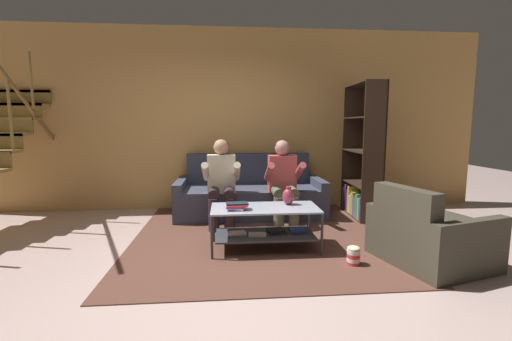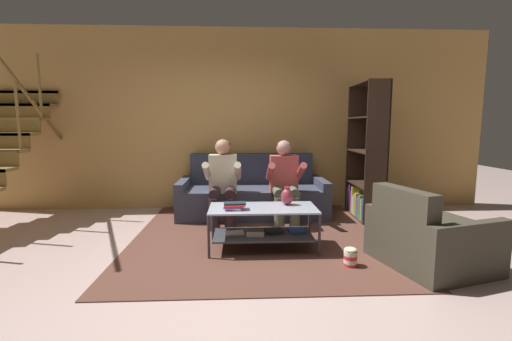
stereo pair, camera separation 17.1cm
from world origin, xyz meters
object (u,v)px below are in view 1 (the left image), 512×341
Objects in this scene: person_seated_right at (283,179)px; book_stack at (237,206)px; couch at (250,195)px; coffee_table at (265,222)px; armchair at (429,236)px; popcorn_tub at (353,256)px; vase at (288,196)px; bookshelf at (363,171)px; person_seated_left at (221,179)px.

person_seated_right is 1.24m from book_stack.
couch is 0.78m from person_seated_right.
person_seated_right reaches higher than coffee_table.
armchair is 5.84× the size of popcorn_tub.
book_stack is (-0.67, -1.03, -0.12)m from person_seated_right.
vase is at bearing 130.65° from popcorn_tub.
couch reaches higher than book_stack.
bookshelf is (1.63, 1.29, 0.38)m from coffee_table.
person_seated_left is 1.00× the size of coffee_table.
armchair is at bearing -12.89° from book_stack.
book_stack is 1.96m from armchair.
couch reaches higher than armchair.
person_seated_left reaches higher than coffee_table.
coffee_table is at bearing -87.45° from couch.
person_seated_right is at bearing -52.81° from couch.
vase is 0.18× the size of armchair.
book_stack is 2.39m from bookshelf.
armchair is at bearing -50.92° from couch.
person_seated_right is 5.97× the size of popcorn_tub.
armchair reaches higher than coffee_table.
bookshelf reaches higher than popcorn_tub.
book_stack is at bearing 167.11° from armchair.
vase is 1.80m from bookshelf.
bookshelf is at bearing 88.41° from armchair.
couch reaches higher than coffee_table.
bookshelf reaches higher than person_seated_right.
book_stack is (-0.25, -1.59, 0.22)m from couch.
person_seated_left is 6.05× the size of popcorn_tub.
bookshelf is 1.86m from armchair.
coffee_table is 2.11m from bookshelf.
vase is at bearing -95.64° from person_seated_right.
book_stack is 1.28m from popcorn_tub.
popcorn_tub is at bearing -66.51° from couch.
vase reaches higher than popcorn_tub.
book_stack is at bearing -98.98° from couch.
person_seated_right is at bearing 56.89° from book_stack.
person_seated_right is 0.59× the size of bookshelf.
vase reaches higher than coffee_table.
bookshelf is 10.13× the size of popcorn_tub.
bookshelf is at bearing 38.36° from coffee_table.
popcorn_tub is (1.13, -0.43, -0.42)m from book_stack.
bookshelf is at bearing 41.13° from vase.
popcorn_tub is at bearing -20.89° from book_stack.
armchair is (1.22, -1.47, -0.37)m from person_seated_right.
couch is 11.32× the size of popcorn_tub.
person_seated_right is at bearing 107.29° from popcorn_tub.
vase is 1.48m from armchair.
coffee_table is at bearing -158.82° from vase.
bookshelf is (1.69, -0.21, 0.39)m from couch.
vase is at bearing 154.22° from armchair.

